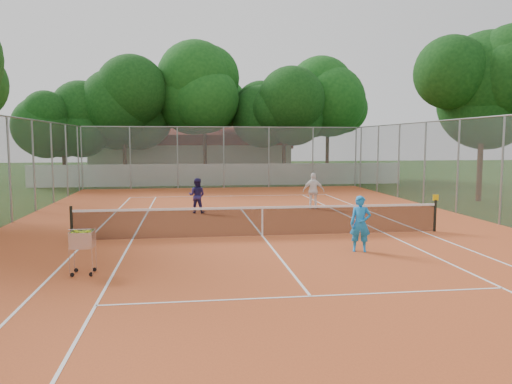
{
  "coord_description": "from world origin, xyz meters",
  "views": [
    {
      "loc": [
        -2.38,
        -15.76,
        3.08
      ],
      "look_at": [
        0.0,
        1.5,
        1.3
      ],
      "focal_mm": 35.0,
      "sensor_mm": 36.0,
      "label": 1
    }
  ],
  "objects": [
    {
      "name": "tennis_net",
      "position": [
        0.0,
        0.0,
        0.51
      ],
      "size": [
        11.88,
        0.1,
        0.98
      ],
      "primitive_type": "cube",
      "color": "black",
      "rests_on": "court_pad"
    },
    {
      "name": "court_lines",
      "position": [
        0.0,
        0.0,
        0.02
      ],
      "size": [
        10.98,
        23.78,
        0.01
      ],
      "primitive_type": "cube",
      "color": "white",
      "rests_on": "court_pad"
    },
    {
      "name": "perimeter_fence",
      "position": [
        0.0,
        0.0,
        2.0
      ],
      "size": [
        18.0,
        34.0,
        4.0
      ],
      "primitive_type": "cube",
      "color": "slate",
      "rests_on": "ground"
    },
    {
      "name": "tropical_trees",
      "position": [
        0.0,
        22.0,
        5.0
      ],
      "size": [
        29.0,
        19.0,
        10.0
      ],
      "primitive_type": "cube",
      "color": "black",
      "rests_on": "ground"
    },
    {
      "name": "court_pad",
      "position": [
        0.0,
        0.0,
        0.01
      ],
      "size": [
        18.0,
        34.0,
        0.02
      ],
      "primitive_type": "cube",
      "color": "#BD5024",
      "rests_on": "ground"
    },
    {
      "name": "boundary_wall",
      "position": [
        0.0,
        19.0,
        0.75
      ],
      "size": [
        26.0,
        0.3,
        1.5
      ],
      "primitive_type": "cube",
      "color": "white",
      "rests_on": "ground"
    },
    {
      "name": "clubhouse",
      "position": [
        -2.0,
        29.0,
        2.2
      ],
      "size": [
        16.4,
        9.0,
        4.4
      ],
      "primitive_type": "cube",
      "color": "beige",
      "rests_on": "ground"
    },
    {
      "name": "player_near",
      "position": [
        2.36,
        -2.63,
        0.8
      ],
      "size": [
        0.66,
        0.53,
        1.56
      ],
      "primitive_type": "imported",
      "rotation": [
        0.0,
        0.0,
        -0.32
      ],
      "color": "#1981D8",
      "rests_on": "court_pad"
    },
    {
      "name": "ball_hopper",
      "position": [
        -4.78,
        -4.11,
        0.58
      ],
      "size": [
        0.59,
        0.59,
        1.12
      ],
      "primitive_type": "cube",
      "rotation": [
        0.0,
        0.0,
        -0.1
      ],
      "color": "silver",
      "rests_on": "court_pad"
    },
    {
      "name": "player_far_right",
      "position": [
        3.26,
        6.09,
        0.84
      ],
      "size": [
        1.03,
        0.66,
        1.64
      ],
      "primitive_type": "imported",
      "rotation": [
        0.0,
        0.0,
        2.85
      ],
      "color": "white",
      "rests_on": "court_pad"
    },
    {
      "name": "ground",
      "position": [
        0.0,
        0.0,
        0.0
      ],
      "size": [
        120.0,
        120.0,
        0.0
      ],
      "primitive_type": "plane",
      "color": "#15330D",
      "rests_on": "ground"
    },
    {
      "name": "player_far_left",
      "position": [
        -1.99,
        5.52,
        0.77
      ],
      "size": [
        0.87,
        0.76,
        1.5
      ],
      "primitive_type": "imported",
      "rotation": [
        0.0,
        0.0,
        2.82
      ],
      "color": "#211B52",
      "rests_on": "court_pad"
    }
  ]
}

